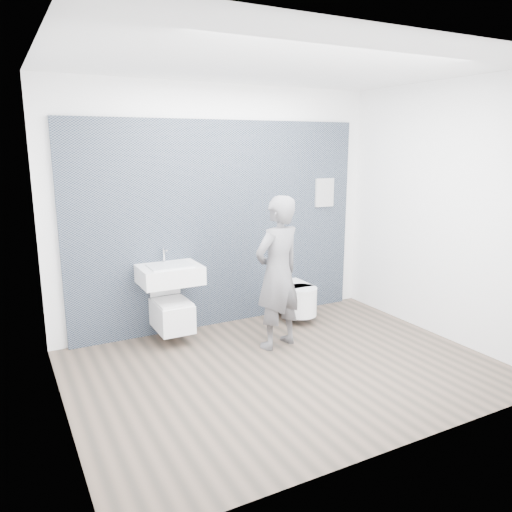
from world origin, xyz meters
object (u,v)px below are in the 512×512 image
toilet_square (172,313)px  toilet_rounded (296,298)px  washbasin (170,274)px  visitor (278,273)px

toilet_square → toilet_rounded: (1.56, -0.07, -0.04)m
washbasin → toilet_rounded: washbasin is taller
washbasin → toilet_rounded: bearing=-3.0°
toilet_square → visitor: 1.26m
toilet_rounded → washbasin: bearing=177.0°
toilet_rounded → visitor: visitor is taller
visitor → toilet_rounded: bearing=-150.3°
washbasin → toilet_rounded: 1.64m
toilet_square → visitor: visitor is taller
washbasin → toilet_square: washbasin is taller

